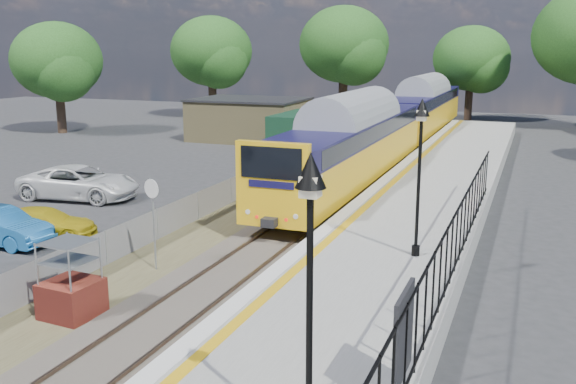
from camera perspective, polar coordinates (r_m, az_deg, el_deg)
The scene contains 16 objects.
ground at distance 16.26m, azimuth -12.23°, elevation -12.63°, with size 120.00×120.00×0.00m, color #2D2D30.
track_bed at distance 24.49m, azimuth -0.67°, elevation -3.36°, with size 5.90×80.00×0.29m.
platform at distance 21.54m, azimuth 9.27°, elevation -4.81°, with size 5.00×70.00×0.90m, color gray.
platform_edge at distance 21.90m, azimuth 4.03°, elevation -3.13°, with size 0.90×70.00×0.01m.
victorian_lamp_south at distance 9.00m, azimuth 1.98°, elevation -4.00°, with size 0.44×0.44×4.60m.
victorian_lamp_north at distance 18.57m, azimuth 11.71°, elevation 4.47°, with size 0.44×0.44×4.60m.
palisade_fence at distance 15.34m, azimuth 13.48°, elevation -6.85°, with size 0.12×26.00×2.00m.
wire_fence at distance 27.92m, azimuth -5.99°, elevation -0.33°, with size 0.06×52.00×1.20m.
outbuilding at distance 47.73m, azimuth -2.64°, elevation 6.29°, with size 10.80×10.10×3.12m.
tree_line at distance 54.58m, azimuth 14.32°, elevation 12.08°, with size 56.80×43.80×11.88m.
train at distance 41.40m, azimuth 9.61°, elevation 6.28°, with size 2.82×40.83×3.51m.
brick_plinth at distance 17.57m, azimuth -18.77°, elevation -7.50°, with size 1.40×1.40×2.11m.
speed_sign at distance 20.18m, azimuth -11.93°, elevation -1.44°, with size 0.59×0.18×2.97m.
car_blue at distance 24.99m, azimuth -24.25°, elevation -2.84°, with size 1.39×3.99×1.31m, color #1C62AA.
car_yellow at distance 25.28m, azimuth -20.84°, elevation -2.61°, with size 1.56×3.83×1.11m, color gold.
car_white at distance 31.20m, azimuth -18.05°, elevation 0.81°, with size 2.55×5.52×1.53m, color silver.
Camera 1 is at (8.34, -12.14, 6.89)m, focal length 40.00 mm.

